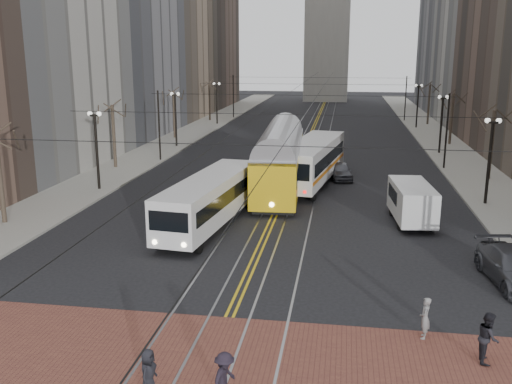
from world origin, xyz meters
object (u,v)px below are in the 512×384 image
(pedestrian_c, at_px, (488,337))
(pedestrian_d, at_px, (225,379))
(pedestrian_b, at_px, (425,318))
(transit_bus, at_px, (210,202))
(rear_bus, at_px, (312,163))
(streetcar, at_px, (280,164))
(sedan_grey, at_px, (341,171))
(pedestrian_a, at_px, (148,373))
(cargo_van, at_px, (412,204))

(pedestrian_c, height_order, pedestrian_d, pedestrian_c)
(pedestrian_b, distance_m, pedestrian_c, 2.28)
(transit_bus, xyz_separation_m, pedestrian_c, (12.61, -13.49, -0.58))
(transit_bus, height_order, rear_bus, rear_bus)
(rear_bus, bearing_deg, transit_bus, -104.91)
(rear_bus, distance_m, pedestrian_d, 29.20)
(transit_bus, bearing_deg, rear_bus, 73.02)
(pedestrian_c, bearing_deg, pedestrian_b, 59.63)
(pedestrian_b, bearing_deg, streetcar, -150.83)
(pedestrian_b, bearing_deg, transit_bus, -128.58)
(sedan_grey, distance_m, pedestrian_a, 31.69)
(pedestrian_a, bearing_deg, rear_bus, -2.06)
(rear_bus, bearing_deg, pedestrian_d, -82.72)
(pedestrian_a, height_order, pedestrian_d, pedestrian_d)
(pedestrian_a, relative_size, pedestrian_d, 0.94)
(rear_bus, bearing_deg, streetcar, -129.98)
(pedestrian_b, xyz_separation_m, pedestrian_d, (-6.27, -5.00, 0.05))
(rear_bus, xyz_separation_m, pedestrian_d, (-0.81, -29.17, -0.84))
(streetcar, xyz_separation_m, pedestrian_a, (-0.82, -27.16, -1.10))
(pedestrian_a, bearing_deg, pedestrian_b, -55.73)
(transit_bus, height_order, cargo_van, transit_bus)
(rear_bus, bearing_deg, cargo_van, -47.14)
(transit_bus, bearing_deg, pedestrian_b, -41.65)
(transit_bus, bearing_deg, streetcar, 80.13)
(rear_bus, distance_m, pedestrian_b, 24.80)
(pedestrian_c, distance_m, pedestrian_d, 8.90)
(streetcar, bearing_deg, pedestrian_c, -70.70)
(sedan_grey, height_order, pedestrian_b, pedestrian_b)
(cargo_van, xyz_separation_m, pedestrian_b, (-1.04, -14.52, -0.41))
(rear_bus, height_order, cargo_van, rear_bus)
(transit_bus, distance_m, pedestrian_b, 16.24)
(pedestrian_c, bearing_deg, pedestrian_d, 119.97)
(cargo_van, bearing_deg, pedestrian_c, -91.91)
(streetcar, height_order, sedan_grey, streetcar)
(pedestrian_c, bearing_deg, streetcar, 27.93)
(rear_bus, xyz_separation_m, pedestrian_c, (7.31, -25.52, -0.78))
(streetcar, relative_size, sedan_grey, 4.09)
(transit_bus, height_order, pedestrian_d, transit_bus)
(cargo_van, distance_m, sedan_grey, 12.49)
(transit_bus, relative_size, pedestrian_b, 7.61)
(pedestrian_a, relative_size, pedestrian_b, 1.00)
(pedestrian_b, bearing_deg, pedestrian_c, 63.80)
(sedan_grey, bearing_deg, streetcar, -146.78)
(pedestrian_b, bearing_deg, sedan_grey, -163.05)
(sedan_grey, bearing_deg, cargo_van, -78.75)
(sedan_grey, xyz_separation_m, pedestrian_b, (3.26, -26.24, 0.12))
(streetcar, distance_m, pedestrian_a, 27.20)
(pedestrian_c, bearing_deg, sedan_grey, 16.19)
(streetcar, height_order, pedestrian_d, streetcar)
(transit_bus, height_order, streetcar, streetcar)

